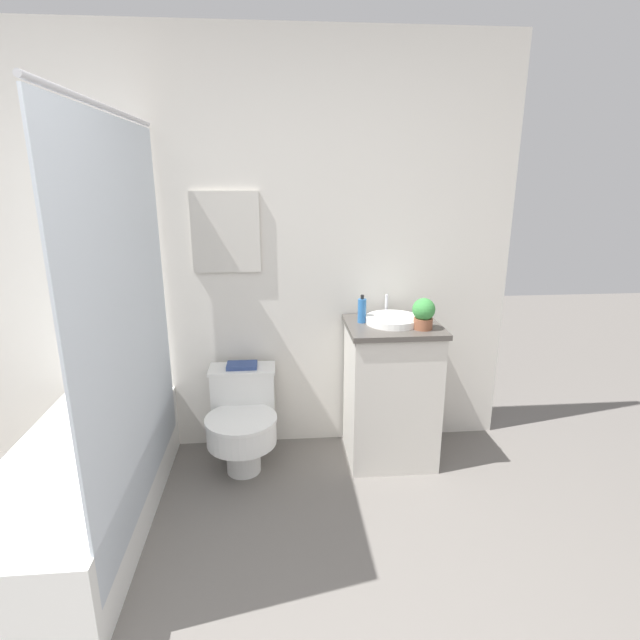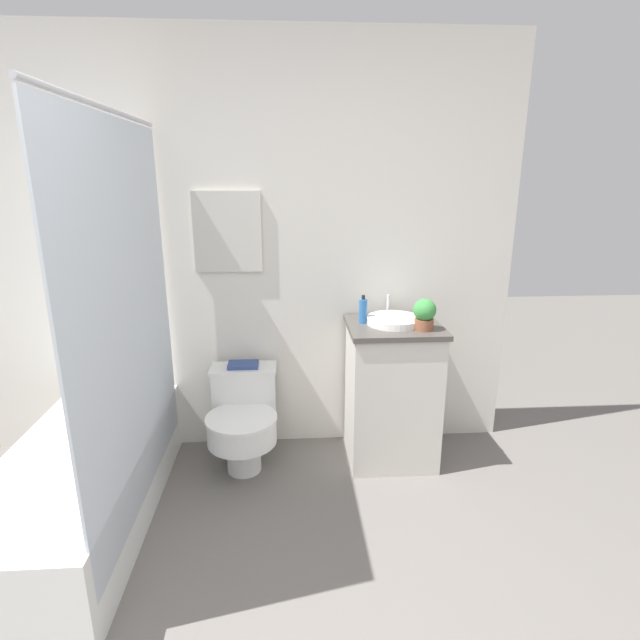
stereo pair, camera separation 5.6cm
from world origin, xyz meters
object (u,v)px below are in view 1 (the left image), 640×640
(toilet, at_px, (242,418))
(potted_plant, at_px, (424,313))
(sink, at_px, (393,320))
(book_on_tank, at_px, (242,365))
(soap_bottle, at_px, (362,310))

(toilet, height_order, potted_plant, potted_plant)
(sink, height_order, potted_plant, potted_plant)
(toilet, relative_size, book_on_tank, 3.21)
(soap_bottle, bearing_deg, potted_plant, -26.12)
(potted_plant, xyz_separation_m, book_on_tank, (-1.04, 0.22, -0.37))
(potted_plant, bearing_deg, soap_bottle, 153.88)
(book_on_tank, bearing_deg, soap_bottle, -4.71)
(sink, distance_m, soap_bottle, 0.19)
(soap_bottle, bearing_deg, toilet, -173.27)
(book_on_tank, bearing_deg, sink, -5.76)
(soap_bottle, distance_m, potted_plant, 0.36)
(sink, bearing_deg, toilet, -176.59)
(soap_bottle, distance_m, book_on_tank, 0.80)
(potted_plant, relative_size, book_on_tank, 0.98)
(potted_plant, bearing_deg, book_on_tank, 168.20)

